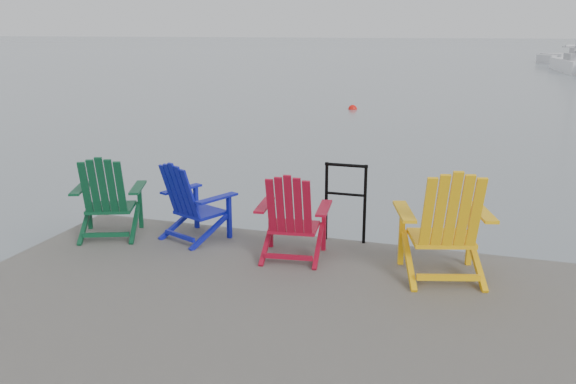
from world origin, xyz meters
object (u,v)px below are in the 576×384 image
(chair_blue, at_px, (192,201))
(buoy_b, at_px, (353,109))
(chair_red, at_px, (292,215))
(chair_green, at_px, (108,196))
(handrail, at_px, (346,195))
(chair_yellow, at_px, (445,223))
(sailboat_near, at_px, (575,66))

(chair_blue, xyz_separation_m, buoy_b, (-1.47, 15.89, -0.96))
(chair_red, xyz_separation_m, buoy_b, (-2.73, 16.13, -0.97))
(chair_green, bearing_deg, chair_blue, -8.74)
(handrail, relative_size, chair_green, 0.93)
(buoy_b, bearing_deg, chair_green, -88.16)
(handrail, distance_m, buoy_b, 15.78)
(buoy_b, bearing_deg, chair_blue, -84.70)
(chair_yellow, xyz_separation_m, sailboat_near, (6.05, 40.63, -0.70))
(chair_green, distance_m, buoy_b, 16.15)
(buoy_b, bearing_deg, handrail, -78.51)
(handrail, bearing_deg, chair_blue, -164.56)
(buoy_b, bearing_deg, chair_red, -80.39)
(chair_green, relative_size, buoy_b, 2.97)
(handrail, height_order, chair_red, chair_red)
(chair_blue, relative_size, chair_yellow, 0.82)
(chair_green, bearing_deg, chair_red, -22.17)
(chair_blue, relative_size, buoy_b, 2.79)
(chair_yellow, relative_size, sailboat_near, 0.10)
(chair_red, bearing_deg, sailboat_near, 72.14)
(handrail, distance_m, chair_red, 0.81)
(chair_blue, relative_size, chair_red, 0.97)
(chair_green, relative_size, chair_red, 1.04)
(chair_red, xyz_separation_m, chair_yellow, (1.54, -0.06, 0.08))
(chair_yellow, bearing_deg, chair_red, 161.46)
(handrail, xyz_separation_m, sailboat_near, (7.18, 39.88, -0.69))
(handrail, xyz_separation_m, chair_green, (-2.62, -0.68, -0.05))
(chair_red, bearing_deg, buoy_b, 92.35)
(chair_blue, bearing_deg, sailboat_near, 100.74)
(handrail, relative_size, chair_blue, 1.00)
(chair_red, bearing_deg, chair_blue, 162.03)
(sailboat_near, bearing_deg, chair_blue, -107.77)
(sailboat_near, relative_size, buoy_b, 32.47)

